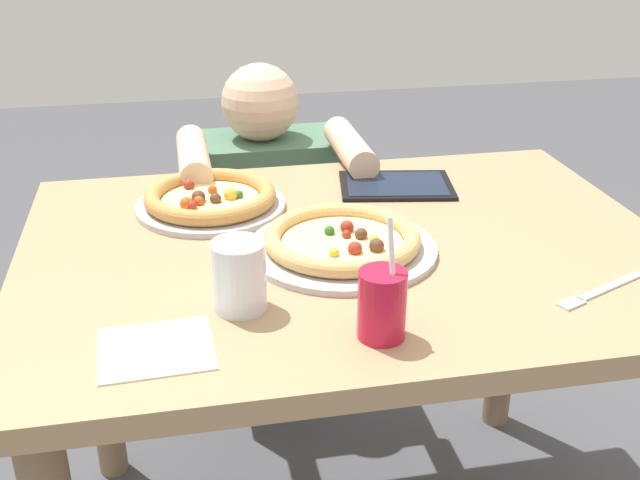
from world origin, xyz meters
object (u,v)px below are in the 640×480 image
object	(u,v)px
pizza_near	(342,242)
water_cup_clear	(239,275)
tablet	(396,185)
fork	(599,292)
pizza_far	(210,199)
drink_cup_colored	(382,304)
diner_seated	(265,254)

from	to	relation	value
pizza_near	water_cup_clear	size ratio (longest dim) A/B	3.05
pizza_near	tablet	distance (m)	0.34
fork	tablet	world-z (taller)	tablet
pizza_far	tablet	bearing A→B (deg)	6.19
pizza_far	water_cup_clear	distance (m)	0.41
water_cup_clear	tablet	xyz separation A→B (m)	(0.38, 0.45, -0.05)
drink_cup_colored	fork	bearing A→B (deg)	8.67
pizza_far	tablet	distance (m)	0.40
drink_cup_colored	pizza_near	bearing A→B (deg)	88.75
fork	diner_seated	bearing A→B (deg)	114.93
water_cup_clear	tablet	size ratio (longest dim) A/B	0.42
diner_seated	pizza_near	bearing A→B (deg)	-85.36
water_cup_clear	diner_seated	world-z (taller)	diner_seated
pizza_far	tablet	size ratio (longest dim) A/B	1.13
water_cup_clear	fork	size ratio (longest dim) A/B	0.58
tablet	pizza_near	bearing A→B (deg)	-122.47
water_cup_clear	diner_seated	distance (m)	0.95
diner_seated	pizza_far	bearing A→B (deg)	-109.60
pizza_far	tablet	world-z (taller)	pizza_far
drink_cup_colored	tablet	world-z (taller)	drink_cup_colored
tablet	diner_seated	bearing A→B (deg)	120.76
pizza_near	water_cup_clear	distance (m)	0.26
tablet	drink_cup_colored	bearing A→B (deg)	-108.36
pizza_far	fork	distance (m)	0.76
drink_cup_colored	water_cup_clear	size ratio (longest dim) A/B	1.65
pizza_far	drink_cup_colored	size ratio (longest dim) A/B	1.63
tablet	diner_seated	xyz separation A→B (m)	(-0.24, 0.41, -0.34)
fork	pizza_far	bearing A→B (deg)	141.15
drink_cup_colored	fork	xyz separation A→B (m)	(0.38, 0.06, -0.05)
drink_cup_colored	diner_seated	size ratio (longest dim) A/B	0.20
drink_cup_colored	water_cup_clear	distance (m)	0.23
fork	diner_seated	world-z (taller)	diner_seated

